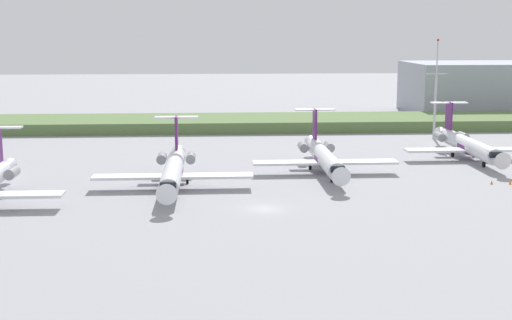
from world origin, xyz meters
name	(u,v)px	position (x,y,z in m)	size (l,w,h in m)	color
ground_plane	(252,165)	(0.00, 30.00, 0.00)	(500.00, 500.00, 0.00)	#939399
grass_berm	(241,123)	(0.00, 74.93, 1.25)	(320.00, 20.00, 2.50)	#597542
regional_jet_second	(173,169)	(-12.21, 13.79, 2.54)	(22.81, 31.00, 9.00)	silver
regional_jet_third	(324,156)	(11.14, 23.16, 2.54)	(22.81, 31.00, 9.00)	silver
regional_jet_fourth	(467,144)	(38.19, 33.38, 2.54)	(22.81, 31.00, 9.00)	silver
antenna_mast	(435,97)	(39.61, 56.91, 8.58)	(4.40, 0.50, 20.57)	#B2B2B7
distant_hangar	(493,87)	(70.16, 103.09, 6.81)	(45.93, 27.20, 13.61)	#9EA3AD
safety_cone_front_marker	(492,182)	(34.46, 12.53, 0.28)	(0.44, 0.44, 0.55)	orange
safety_cone_mid_marker	(510,182)	(37.16, 12.27, 0.28)	(0.44, 0.44, 0.55)	orange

